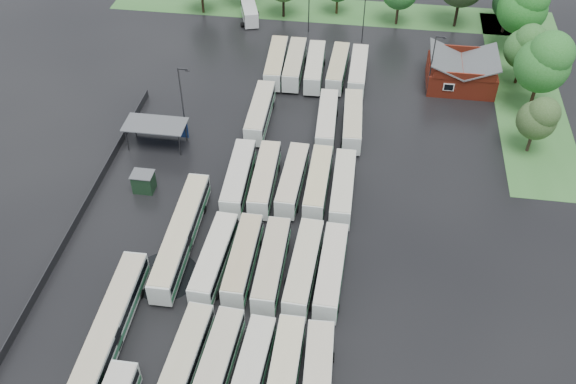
# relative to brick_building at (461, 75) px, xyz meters

# --- Properties ---
(ground) EXTENTS (160.00, 160.00, 0.00)m
(ground) POSITION_rel_brick_building_xyz_m (-24.00, -42.77, -1.87)
(ground) COLOR black
(ground) RESTS_ON ground
(brick_building) EXTENTS (10.07, 8.60, 5.39)m
(brick_building) POSITION_rel_brick_building_xyz_m (0.00, 0.00, 0.00)
(brick_building) COLOR maroon
(brick_building) RESTS_ON ground
(wash_shed) EXTENTS (8.20, 4.20, 3.58)m
(wash_shed) POSITION_rel_brick_building_xyz_m (-41.20, -20.74, 1.12)
(wash_shed) COLOR #2D2D30
(wash_shed) RESTS_ON ground
(utility_hut) EXTENTS (2.70, 2.20, 2.62)m
(utility_hut) POSITION_rel_brick_building_xyz_m (-40.20, -30.17, -0.55)
(utility_hut) COLOR black
(utility_hut) RESTS_ON ground
(grass_strip_north) EXTENTS (80.00, 10.00, 0.01)m
(grass_strip_north) POSITION_rel_brick_building_xyz_m (-22.00, 22.03, -1.86)
(grass_strip_north) COLOR #366E2D
(grass_strip_north) RESTS_ON ground
(grass_strip_east) EXTENTS (10.00, 50.00, 0.01)m
(grass_strip_east) POSITION_rel_brick_building_xyz_m (10.00, 0.03, -1.86)
(grass_strip_east) COLOR #366E2D
(grass_strip_east) RESTS_ON ground
(west_fence) EXTENTS (0.10, 50.00, 1.20)m
(west_fence) POSITION_rel_brick_building_xyz_m (-46.20, -34.77, -1.27)
(west_fence) COLOR #2D2D30
(west_fence) RESTS_ON ground
(bus_r1c0) EXTENTS (3.10, 11.94, 3.29)m
(bus_r1c0) POSITION_rel_brick_building_xyz_m (-28.30, -54.85, -0.05)
(bus_r1c0) COLOR silver
(bus_r1c0) RESTS_ON ground
(bus_r1c1) EXTENTS (3.16, 12.20, 3.36)m
(bus_r1c1) POSITION_rel_brick_building_xyz_m (-25.20, -55.13, -0.02)
(bus_r1c1) COLOR silver
(bus_r1c1) RESTS_ON ground
(bus_r1c2) EXTENTS (3.06, 11.84, 3.27)m
(bus_r1c2) POSITION_rel_brick_building_xyz_m (-21.95, -55.39, -0.07)
(bus_r1c2) COLOR silver
(bus_r1c2) RESTS_ON ground
(bus_r1c3) EXTENTS (2.58, 11.99, 3.34)m
(bus_r1c3) POSITION_rel_brick_building_xyz_m (-18.87, -55.11, -0.03)
(bus_r1c3) COLOR silver
(bus_r1c3) RESTS_ON ground
(bus_r1c4) EXTENTS (3.10, 12.11, 3.34)m
(bus_r1c4) POSITION_rel_brick_building_xyz_m (-15.77, -55.34, -0.03)
(bus_r1c4) COLOR silver
(bus_r1c4) RESTS_ON ground
(bus_r2c0) EXTENTS (3.00, 11.89, 3.28)m
(bus_r2c0) POSITION_rel_brick_building_xyz_m (-28.45, -41.80, -0.06)
(bus_r2c0) COLOR silver
(bus_r2c0) RESTS_ON ground
(bus_r2c1) EXTENTS (2.49, 11.59, 3.23)m
(bus_r2c1) POSITION_rel_brick_building_xyz_m (-25.38, -41.43, -0.09)
(bus_r2c1) COLOR silver
(bus_r2c1) RESTS_ON ground
(bus_r2c2) EXTENTS (2.60, 11.95, 3.32)m
(bus_r2c2) POSITION_rel_brick_building_xyz_m (-22.17, -41.82, -0.04)
(bus_r2c2) COLOR silver
(bus_r2c2) RESTS_ON ground
(bus_r2c3) EXTENTS (3.05, 12.27, 3.39)m
(bus_r2c3) POSITION_rel_brick_building_xyz_m (-18.72, -41.76, -0.00)
(bus_r2c3) COLOR silver
(bus_r2c3) RESTS_ON ground
(bus_r2c4) EXTENTS (2.77, 11.90, 3.30)m
(bus_r2c4) POSITION_rel_brick_building_xyz_m (-15.78, -41.74, -0.05)
(bus_r2c4) COLOR silver
(bus_r2c4) RESTS_ON ground
(bus_r3c0) EXTENTS (2.94, 12.17, 3.37)m
(bus_r3c0) POSITION_rel_brick_building_xyz_m (-28.53, -28.32, -0.01)
(bus_r3c0) COLOR silver
(bus_r3c0) RESTS_ON ground
(bus_r3c1) EXTENTS (2.81, 11.96, 3.31)m
(bus_r3c1) POSITION_rel_brick_building_xyz_m (-25.31, -28.02, -0.04)
(bus_r3c1) COLOR silver
(bus_r3c1) RESTS_ON ground
(bus_r3c2) EXTENTS (2.82, 11.67, 3.23)m
(bus_r3c2) POSITION_rel_brick_building_xyz_m (-21.90, -27.64, -0.09)
(bus_r3c2) COLOR silver
(bus_r3c2) RESTS_ON ground
(bus_r3c3) EXTENTS (2.55, 11.69, 3.25)m
(bus_r3c3) POSITION_rel_brick_building_xyz_m (-18.72, -27.73, -0.08)
(bus_r3c3) COLOR silver
(bus_r3c3) RESTS_ON ground
(bus_r3c4) EXTENTS (2.65, 11.91, 3.31)m
(bus_r3c4) POSITION_rel_brick_building_xyz_m (-15.62, -28.31, -0.05)
(bus_r3c4) COLOR silver
(bus_r3c4) RESTS_ON ground
(bus_r4c0) EXTENTS (2.74, 12.17, 3.38)m
(bus_r4c0) POSITION_rel_brick_building_xyz_m (-28.35, -14.12, -0.01)
(bus_r4c0) COLOR silver
(bus_r4c0) RESTS_ON ground
(bus_r4c3) EXTENTS (2.90, 11.83, 3.27)m
(bus_r4c3) POSITION_rel_brick_building_xyz_m (-18.92, -14.67, -0.07)
(bus_r4c3) COLOR silver
(bus_r4c3) RESTS_ON ground
(bus_r4c4) EXTENTS (3.03, 11.92, 3.29)m
(bus_r4c4) POSITION_rel_brick_building_xyz_m (-15.42, -14.22, -0.06)
(bus_r4c4) COLOR silver
(bus_r4c4) RESTS_ON ground
(bus_r5c0) EXTENTS (3.12, 12.24, 3.38)m
(bus_r5c0) POSITION_rel_brick_building_xyz_m (-28.24, -0.56, -0.01)
(bus_r5c0) COLOR silver
(bus_r5c0) RESTS_ON ground
(bus_r5c1) EXTENTS (2.82, 12.09, 3.35)m
(bus_r5c1) POSITION_rel_brick_building_xyz_m (-25.34, -0.51, -0.02)
(bus_r5c1) COLOR silver
(bus_r5c1) RESTS_ON ground
(bus_r5c2) EXTENTS (2.93, 11.94, 3.30)m
(bus_r5c2) POSITION_rel_brick_building_xyz_m (-22.16, -0.89, -0.05)
(bus_r5c2) COLOR silver
(bus_r5c2) RESTS_ON ground
(bus_r5c3) EXTENTS (2.80, 11.61, 3.21)m
(bus_r5c3) POSITION_rel_brick_building_xyz_m (-18.63, -0.60, -0.10)
(bus_r5c3) COLOR silver
(bus_r5c3) RESTS_ON ground
(bus_r5c4) EXTENTS (2.50, 11.60, 3.23)m
(bus_r5c4) POSITION_rel_brick_building_xyz_m (-15.48, -0.91, -0.09)
(bus_r5c4) COLOR silver
(bus_r5c4) RESTS_ON ground
(artic_bus_west_b) EXTENTS (2.73, 17.99, 3.33)m
(artic_bus_west_b) POSITION_rel_brick_building_xyz_m (-32.95, -38.89, -0.02)
(artic_bus_west_b) COLOR silver
(artic_bus_west_b) RESTS_ON ground
(artic_bus_west_c) EXTENTS (2.87, 18.16, 3.36)m
(artic_bus_west_c) POSITION_rel_brick_building_xyz_m (-36.41, -52.47, -0.00)
(artic_bus_west_c) COLOR silver
(artic_bus_west_c) RESTS_ON ground
(minibus) EXTENTS (4.21, 6.89, 2.83)m
(minibus) POSITION_rel_brick_building_xyz_m (-35.58, 15.88, -0.30)
(minibus) COLOR silver
(minibus) RESTS_ON ground
(tree_east_0) EXTENTS (5.18, 5.16, 8.55)m
(tree_east_0) POSITION_rel_brick_building_xyz_m (8.42, -15.28, 3.63)
(tree_east_0) COLOR #372A1E
(tree_east_0) RESTS_ON ground
(tree_east_1) EXTENTS (7.64, 7.64, 12.65)m
(tree_east_1) POSITION_rel_brick_building_xyz_m (9.98, -5.40, 6.27)
(tree_east_1) COLOR #321F14
(tree_east_1) RESTS_ON ground
(tree_east_2) EXTENTS (5.99, 5.99, 9.92)m
(tree_east_2) POSITION_rel_brick_building_xyz_m (8.84, 1.82, 4.51)
(tree_east_2) COLOR black
(tree_east_2) RESTS_ON ground
(tree_east_3) EXTENTS (7.78, 7.78, 12.89)m
(tree_east_3) POSITION_rel_brick_building_xyz_m (9.29, 11.29, 6.43)
(tree_east_3) COLOR black
(tree_east_3) RESTS_ON ground
(tree_east_4) EXTENTS (5.55, 5.51, 9.13)m
(tree_east_4) POSITION_rel_brick_building_xyz_m (8.50, 18.10, 4.00)
(tree_east_4) COLOR black
(tree_east_4) RESTS_ON ground
(lamp_post_ne) EXTENTS (1.52, 0.30, 9.86)m
(lamp_post_ne) POSITION_rel_brick_building_xyz_m (-4.84, -3.59, 3.86)
(lamp_post_ne) COLOR #2D2D30
(lamp_post_ne) RESTS_ON ground
(lamp_post_nw) EXTENTS (1.60, 0.31, 10.39)m
(lamp_post_nw) POSITION_rel_brick_building_xyz_m (-38.03, -17.91, 4.17)
(lamp_post_nw) COLOR #2D2D30
(lamp_post_nw) RESTS_ON ground
(lamp_post_back_e) EXTENTS (1.46, 0.29, 9.51)m
(lamp_post_back_e) POSITION_rel_brick_building_xyz_m (-15.37, 11.06, 3.66)
(lamp_post_back_e) COLOR #2D2D30
(lamp_post_back_e) RESTS_ON ground
(puddle_2) EXTENTS (7.18, 7.18, 0.01)m
(puddle_2) POSITION_rel_brick_building_xyz_m (-33.65, -43.46, -1.86)
(puddle_2) COLOR black
(puddle_2) RESTS_ON ground
(puddle_3) EXTENTS (4.76, 4.76, 0.01)m
(puddle_3) POSITION_rel_brick_building_xyz_m (-18.40, -42.45, -1.86)
(puddle_3) COLOR black
(puddle_3) RESTS_ON ground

